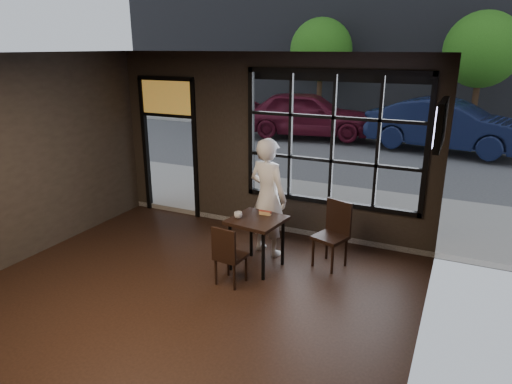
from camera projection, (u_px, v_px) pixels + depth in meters
The scene contains 17 objects.
floor at pixel (151, 327), 5.61m from camera, with size 6.00×7.00×0.02m, color black.
ceiling at pixel (129, 54), 4.63m from camera, with size 6.00×7.00×0.02m, color black.
wall_right at pixel (422, 252), 3.91m from camera, with size 0.04×7.00×3.20m, color black.
window_frame at pixel (333, 140), 7.59m from camera, with size 3.06×0.12×2.28m, color black.
stained_transom at pixel (167, 97), 8.75m from camera, with size 1.20×0.06×0.70m, color orange.
street_asphalt at pixel (410, 106), 26.31m from camera, with size 60.00×41.00×0.04m, color #545456.
cafe_table at pixel (257, 243), 6.98m from camera, with size 0.75×0.75×0.81m, color black.
chair_near at pixel (231, 254), 6.51m from camera, with size 0.39×0.39×0.90m, color black.
chair_window at pixel (330, 235), 6.99m from camera, with size 0.45×0.45×1.03m, color black.
man at pixel (268, 197), 7.33m from camera, with size 0.71×0.46×1.94m, color silver.
hotdog at pixel (265, 213), 7.01m from camera, with size 0.20×0.08×0.06m, color tan, non-canonical shape.
cup at pixel (238, 215), 6.87m from camera, with size 0.12×0.12×0.10m, color silver.
tv at pixel (441, 124), 5.41m from camera, with size 0.11×0.96×0.56m, color black.
navy_car at pixel (448, 125), 14.37m from camera, with size 1.71×4.90×1.62m, color black.
maroon_car at pixel (307, 114), 16.66m from camera, with size 1.94×4.83×1.65m, color #521020.
tree_left at pixel (321, 50), 19.12m from camera, with size 2.59×2.59×4.43m.
tree_right at pixel (482, 50), 15.89m from camera, with size 2.62×2.62×4.47m.
Camera 1 is at (3.22, -3.83, 3.29)m, focal length 32.00 mm.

